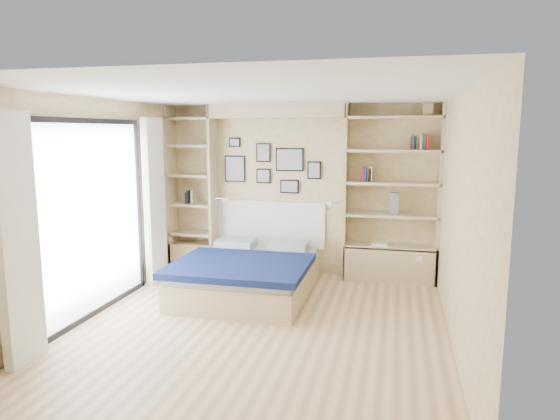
# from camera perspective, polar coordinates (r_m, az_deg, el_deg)

# --- Properties ---
(ground) EXTENTS (4.50, 4.50, 0.00)m
(ground) POSITION_cam_1_polar(r_m,az_deg,el_deg) (5.61, -2.34, -13.18)
(ground) COLOR #DDB981
(ground) RESTS_ON ground
(room_shell) EXTENTS (4.50, 4.50, 4.50)m
(room_shell) POSITION_cam_1_polar(r_m,az_deg,el_deg) (6.84, -2.09, 0.26)
(room_shell) COLOR #E6CB8A
(room_shell) RESTS_ON ground
(bed) EXTENTS (1.67, 2.21, 1.07)m
(bed) POSITION_cam_1_polar(r_m,az_deg,el_deg) (6.61, -3.59, -7.23)
(bed) COLOR tan
(bed) RESTS_ON ground
(photo_gallery) EXTENTS (1.48, 0.02, 0.82)m
(photo_gallery) POSITION_cam_1_polar(r_m,az_deg,el_deg) (7.48, -1.17, 5.07)
(photo_gallery) COLOR black
(photo_gallery) RESTS_ON ground
(reading_lamps) EXTENTS (1.92, 0.12, 0.15)m
(reading_lamps) POSITION_cam_1_polar(r_m,az_deg,el_deg) (7.28, -0.44, 0.98)
(reading_lamps) COLOR silver
(reading_lamps) RESTS_ON ground
(shelf_decor) EXTENTS (3.62, 0.23, 2.03)m
(shelf_decor) POSITION_cam_1_polar(r_m,az_deg,el_deg) (7.09, 11.14, 5.43)
(shelf_decor) COLOR #A51E1E
(shelf_decor) RESTS_ON ground
(deck_chair) EXTENTS (0.63, 0.86, 0.79)m
(deck_chair) POSITION_cam_1_polar(r_m,az_deg,el_deg) (7.21, -23.81, -5.76)
(deck_chair) COLOR tan
(deck_chair) RESTS_ON ground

